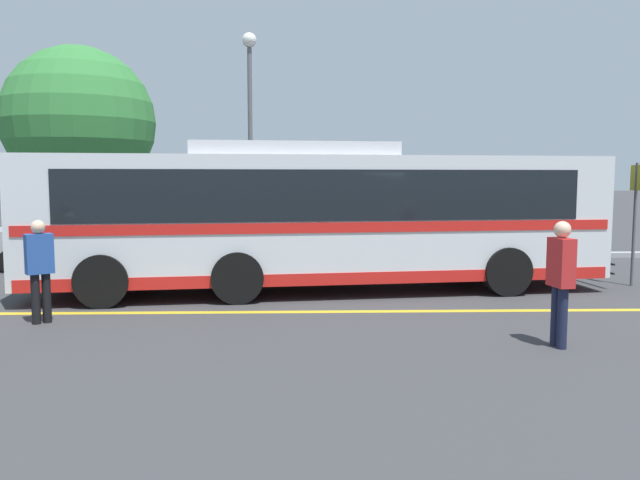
% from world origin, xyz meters
% --- Properties ---
extents(ground_plane, '(220.00, 220.00, 0.00)m').
position_xyz_m(ground_plane, '(0.00, 0.00, 0.00)').
color(ground_plane, '#38383A').
extents(lane_strip_0, '(31.89, 0.20, 0.01)m').
position_xyz_m(lane_strip_0, '(-0.37, -2.25, 0.00)').
color(lane_strip_0, gold).
rests_on(lane_strip_0, ground_plane).
extents(curb_strip, '(39.89, 0.36, 0.15)m').
position_xyz_m(curb_strip, '(-0.37, 5.35, 0.07)').
color(curb_strip, '#99999E').
rests_on(curb_strip, ground_plane).
extents(transit_bus, '(12.38, 3.96, 3.12)m').
position_xyz_m(transit_bus, '(-0.38, -0.05, 1.63)').
color(transit_bus, silver).
rests_on(transit_bus, ground_plane).
extents(parked_car_1, '(4.79, 2.04, 1.48)m').
position_xyz_m(parked_car_1, '(-6.78, 3.56, 0.76)').
color(parked_car_1, '#9E9EA3').
rests_on(parked_car_1, ground_plane).
extents(parked_car_2, '(4.16, 2.09, 1.30)m').
position_xyz_m(parked_car_2, '(-1.39, 3.24, 0.68)').
color(parked_car_2, '#9E9EA3').
rests_on(parked_car_2, ground_plane).
extents(pedestrian_1, '(0.47, 0.43, 1.71)m').
position_xyz_m(pedestrian_1, '(-5.06, -3.00, 0.98)').
color(pedestrian_1, black).
rests_on(pedestrian_1, ground_plane).
extents(pedestrian_2, '(0.27, 0.45, 1.80)m').
position_xyz_m(pedestrian_2, '(2.90, -4.69, 1.03)').
color(pedestrian_2, '#191E38').
rests_on(pedestrian_2, ground_plane).
extents(bus_stop_sign, '(0.08, 0.40, 2.74)m').
position_xyz_m(bus_stop_sign, '(6.62, 0.31, 1.72)').
color(bus_stop_sign, '#59595E').
rests_on(bus_stop_sign, ground_plane).
extents(street_lamp, '(0.44, 0.44, 6.81)m').
position_xyz_m(street_lamp, '(-2.35, 6.22, 4.59)').
color(street_lamp, '#59595E').
rests_on(street_lamp, ground_plane).
extents(tree_0, '(4.87, 4.87, 6.67)m').
position_xyz_m(tree_0, '(-8.04, 7.60, 4.23)').
color(tree_0, '#513823').
rests_on(tree_0, ground_plane).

